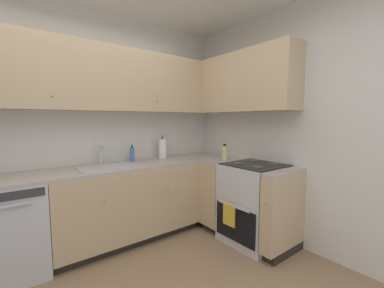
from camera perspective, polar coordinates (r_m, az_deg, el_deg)
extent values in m
cube|color=silver|center=(3.06, -24.61, 3.64)|extent=(3.77, 0.05, 2.65)
cube|color=silver|center=(2.91, 23.60, 3.59)|extent=(0.05, 3.21, 2.65)
cube|color=silver|center=(2.83, -37.15, -15.72)|extent=(0.60, 0.60, 0.86)
cube|color=#333333|center=(2.43, -37.63, -9.80)|extent=(0.55, 0.01, 0.07)
cube|color=silver|center=(2.43, -37.53, -11.48)|extent=(0.36, 0.02, 0.02)
cube|color=tan|center=(3.02, -14.75, -12.49)|extent=(1.65, 0.60, 0.77)
cube|color=black|center=(3.21, -14.76, -19.65)|extent=(1.65, 0.54, 0.09)
sphere|color=tan|center=(2.58, -19.67, -12.46)|extent=(0.02, 0.02, 0.02)
sphere|color=tan|center=(2.87, -5.55, -10.28)|extent=(0.02, 0.02, 0.02)
cube|color=#B7A89E|center=(2.92, -14.99, -4.98)|extent=(2.85, 0.60, 0.03)
cube|color=tan|center=(3.27, 7.46, -10.96)|extent=(0.60, 0.31, 0.77)
cube|color=black|center=(3.43, 7.74, -17.75)|extent=(0.54, 0.31, 0.09)
cube|color=tan|center=(2.76, 20.47, -14.43)|extent=(0.60, 0.15, 0.77)
cube|color=black|center=(2.96, 20.49, -22.12)|extent=(0.54, 0.15, 0.09)
sphere|color=tan|center=(2.47, 16.64, -13.21)|extent=(0.02, 0.02, 0.02)
cube|color=#B7A89E|center=(3.17, 7.56, -3.99)|extent=(0.60, 0.31, 0.03)
cube|color=#B7A89E|center=(2.65, 20.78, -6.24)|extent=(0.60, 0.15, 0.03)
cube|color=silver|center=(2.99, 14.33, -13.23)|extent=(0.64, 0.62, 0.89)
cube|color=black|center=(2.82, 9.94, -17.89)|extent=(0.02, 0.55, 0.38)
cube|color=silver|center=(2.72, 9.69, -14.01)|extent=(0.02, 0.43, 0.02)
cube|color=black|center=(2.88, 14.56, -4.66)|extent=(0.59, 0.60, 0.01)
cube|color=silver|center=(3.11, 18.05, -2.70)|extent=(0.03, 0.60, 0.15)
cylinder|color=#4C4C4C|center=(2.68, 15.01, -5.20)|extent=(0.11, 0.11, 0.01)
cylinder|color=#4C4C4C|center=(2.85, 10.65, -4.45)|extent=(0.11, 0.11, 0.01)
cylinder|color=#4C4C4C|center=(2.91, 18.40, -4.45)|extent=(0.11, 0.11, 0.01)
cylinder|color=#4C4C4C|center=(3.07, 14.17, -3.82)|extent=(0.11, 0.11, 0.01)
cube|color=gold|center=(2.80, 8.63, -15.82)|extent=(0.02, 0.17, 0.26)
cube|color=tan|center=(2.98, -19.49, 14.03)|extent=(2.53, 0.32, 0.71)
sphere|color=tan|center=(2.66, -29.78, 9.75)|extent=(0.02, 0.02, 0.02)
sphere|color=tan|center=(3.03, -8.09, 9.86)|extent=(0.02, 0.02, 0.02)
cube|color=tan|center=(3.22, 10.30, 13.62)|extent=(0.32, 1.61, 0.71)
cube|color=#B7B7BC|center=(2.81, -19.07, -5.07)|extent=(0.60, 0.40, 0.01)
cube|color=gray|center=(2.82, -19.04, -6.04)|extent=(0.55, 0.36, 0.09)
cube|color=#99999E|center=(2.82, -19.04, -5.78)|extent=(0.02, 0.35, 0.06)
cylinder|color=silver|center=(3.01, -20.53, -2.42)|extent=(0.02, 0.02, 0.21)
cylinder|color=silver|center=(2.93, -20.16, -0.71)|extent=(0.02, 0.15, 0.02)
cylinder|color=silver|center=(3.04, -19.57, -3.80)|extent=(0.02, 0.02, 0.06)
cylinder|color=#3F72BF|center=(3.13, -13.77, -2.34)|extent=(0.05, 0.05, 0.17)
cylinder|color=#262626|center=(3.12, -13.81, -0.52)|extent=(0.02, 0.02, 0.03)
cylinder|color=white|center=(3.30, -6.90, -1.08)|extent=(0.11, 0.11, 0.25)
cylinder|color=#3F3F3F|center=(3.29, -6.90, -0.73)|extent=(0.02, 0.02, 0.31)
cylinder|color=beige|center=(3.16, 7.58, -2.06)|extent=(0.07, 0.07, 0.18)
cylinder|color=black|center=(3.15, 7.61, -0.21)|extent=(0.04, 0.04, 0.02)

